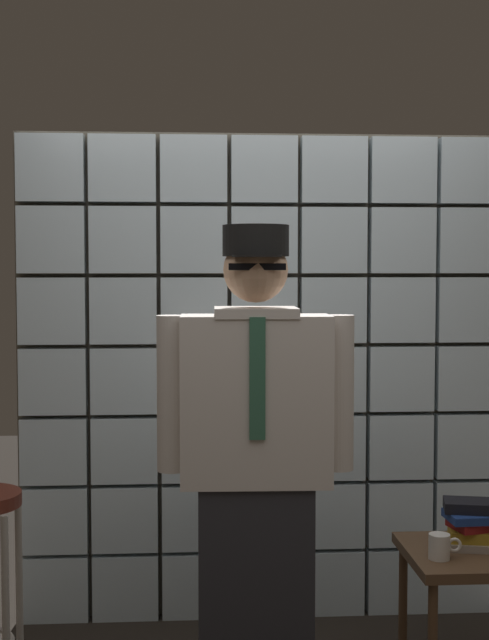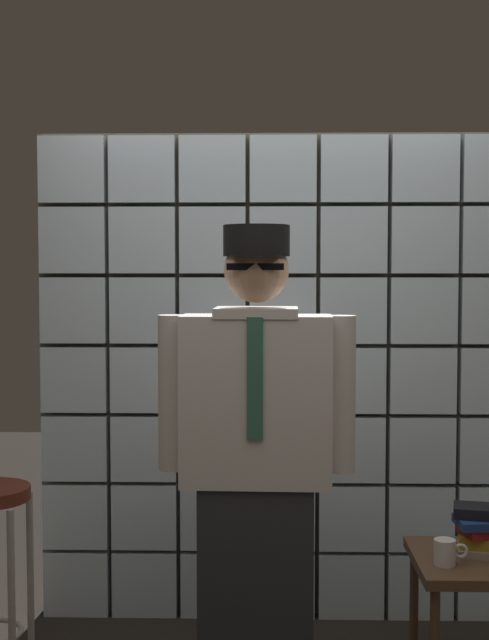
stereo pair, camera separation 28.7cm
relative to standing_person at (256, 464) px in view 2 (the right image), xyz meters
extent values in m
cube|color=silver|center=(-0.87, 0.94, -0.79)|extent=(0.31, 0.08, 0.31)
cube|color=silver|center=(-0.54, 0.94, -0.79)|extent=(0.31, 0.08, 0.31)
cube|color=silver|center=(-0.21, 0.94, -0.79)|extent=(0.31, 0.08, 0.31)
cube|color=silver|center=(0.11, 0.94, -0.79)|extent=(0.31, 0.08, 0.31)
cube|color=silver|center=(0.44, 0.94, -0.79)|extent=(0.31, 0.08, 0.31)
cube|color=silver|center=(0.77, 0.94, -0.79)|extent=(0.31, 0.08, 0.31)
cube|color=silver|center=(1.10, 0.94, -0.79)|extent=(0.31, 0.08, 0.31)
cube|color=silver|center=(-0.87, 0.94, -0.46)|extent=(0.31, 0.08, 0.31)
cube|color=silver|center=(-0.54, 0.94, -0.46)|extent=(0.31, 0.08, 0.31)
cube|color=silver|center=(-0.21, 0.94, -0.46)|extent=(0.31, 0.08, 0.31)
cube|color=silver|center=(0.11, 0.94, -0.46)|extent=(0.31, 0.08, 0.31)
cube|color=silver|center=(0.44, 0.94, -0.46)|extent=(0.31, 0.08, 0.31)
cube|color=silver|center=(0.77, 0.94, -0.46)|extent=(0.31, 0.08, 0.31)
cube|color=silver|center=(-0.87, 0.94, -0.14)|extent=(0.31, 0.08, 0.31)
cube|color=silver|center=(-0.54, 0.94, -0.14)|extent=(0.31, 0.08, 0.31)
cube|color=silver|center=(-0.21, 0.94, -0.14)|extent=(0.31, 0.08, 0.31)
cube|color=silver|center=(0.11, 0.94, -0.14)|extent=(0.31, 0.08, 0.31)
cube|color=silver|center=(0.44, 0.94, -0.14)|extent=(0.31, 0.08, 0.31)
cube|color=silver|center=(0.77, 0.94, -0.14)|extent=(0.31, 0.08, 0.31)
cube|color=silver|center=(-0.87, 0.94, 0.19)|extent=(0.31, 0.08, 0.31)
cube|color=silver|center=(-0.54, 0.94, 0.19)|extent=(0.31, 0.08, 0.31)
cube|color=silver|center=(-0.21, 0.94, 0.19)|extent=(0.31, 0.08, 0.31)
cube|color=silver|center=(0.11, 0.94, 0.19)|extent=(0.31, 0.08, 0.31)
cube|color=silver|center=(0.44, 0.94, 0.19)|extent=(0.31, 0.08, 0.31)
cube|color=silver|center=(0.77, 0.94, 0.19)|extent=(0.31, 0.08, 0.31)
cube|color=silver|center=(-0.87, 0.94, 0.52)|extent=(0.31, 0.08, 0.31)
cube|color=silver|center=(-0.54, 0.94, 0.52)|extent=(0.31, 0.08, 0.31)
cube|color=silver|center=(-0.21, 0.94, 0.52)|extent=(0.31, 0.08, 0.31)
cube|color=silver|center=(0.11, 0.94, 0.52)|extent=(0.31, 0.08, 0.31)
cube|color=silver|center=(0.44, 0.94, 0.52)|extent=(0.31, 0.08, 0.31)
cube|color=silver|center=(0.77, 0.94, 0.52)|extent=(0.31, 0.08, 0.31)
cube|color=silver|center=(-0.87, 0.94, 0.84)|extent=(0.31, 0.08, 0.31)
cube|color=silver|center=(-0.54, 0.94, 0.84)|extent=(0.31, 0.08, 0.31)
cube|color=silver|center=(-0.21, 0.94, 0.84)|extent=(0.31, 0.08, 0.31)
cube|color=silver|center=(0.11, 0.94, 0.84)|extent=(0.31, 0.08, 0.31)
cube|color=silver|center=(0.44, 0.94, 0.84)|extent=(0.31, 0.08, 0.31)
cube|color=silver|center=(0.77, 0.94, 0.84)|extent=(0.31, 0.08, 0.31)
cube|color=silver|center=(-0.87, 0.94, 1.17)|extent=(0.31, 0.08, 0.31)
cube|color=silver|center=(-0.54, 0.94, 1.17)|extent=(0.31, 0.08, 0.31)
cube|color=silver|center=(-0.21, 0.94, 1.17)|extent=(0.31, 0.08, 0.31)
cube|color=silver|center=(0.11, 0.94, 1.17)|extent=(0.31, 0.08, 0.31)
cube|color=silver|center=(0.44, 0.94, 1.17)|extent=(0.31, 0.08, 0.31)
cube|color=silver|center=(0.77, 0.94, 1.17)|extent=(0.31, 0.08, 0.31)
cube|color=#5B5447|center=(0.11, 1.00, 0.19)|extent=(2.31, 0.02, 2.31)
cube|color=#28282D|center=(0.00, 0.00, -0.51)|extent=(0.42, 0.23, 0.87)
cube|color=silver|center=(0.00, 0.00, 0.23)|extent=(0.55, 0.25, 0.62)
cube|color=#33664C|center=(0.00, -0.12, 0.33)|extent=(0.06, 0.01, 0.43)
cube|color=silver|center=(0.00, 0.00, 0.55)|extent=(0.31, 0.26, 0.04)
sphere|color=tan|center=(0.00, 0.00, 0.71)|extent=(0.24, 0.24, 0.24)
ellipsoid|color=black|center=(0.00, -0.05, 0.67)|extent=(0.16, 0.09, 0.11)
cube|color=black|center=(0.00, -0.11, 0.72)|extent=(0.20, 0.02, 0.02)
cylinder|color=black|center=(0.00, -0.09, 0.76)|extent=(0.18, 0.18, 0.01)
cylinder|color=black|center=(0.00, 0.00, 0.81)|extent=(0.24, 0.24, 0.11)
cylinder|color=silver|center=(0.31, -0.01, 0.26)|extent=(0.11, 0.11, 0.57)
cylinder|color=silver|center=(-0.31, 0.01, 0.26)|extent=(0.11, 0.11, 0.57)
cylinder|color=#A59E93|center=(-0.91, 0.00, -0.56)|extent=(0.03, 0.03, 0.77)
cylinder|color=#A59E93|center=(-0.91, 0.27, -0.56)|extent=(0.03, 0.03, 0.77)
cube|color=#513823|center=(0.86, 0.11, -0.40)|extent=(0.52, 0.52, 0.04)
cylinder|color=#513823|center=(0.64, 0.33, -0.68)|extent=(0.04, 0.04, 0.53)
cube|color=gray|center=(0.88, 0.15, -0.36)|extent=(0.23, 0.20, 0.03)
cube|color=olive|center=(0.89, 0.16, -0.33)|extent=(0.24, 0.20, 0.04)
cube|color=maroon|center=(0.88, 0.16, -0.29)|extent=(0.21, 0.19, 0.03)
cube|color=navy|center=(0.89, 0.15, -0.26)|extent=(0.25, 0.18, 0.03)
cube|color=black|center=(0.88, 0.16, -0.22)|extent=(0.27, 0.19, 0.04)
cylinder|color=silver|center=(0.69, 0.02, -0.33)|extent=(0.08, 0.08, 0.09)
torus|color=silver|center=(0.75, 0.02, -0.33)|extent=(0.06, 0.01, 0.06)
camera|label=1|loc=(-0.25, -3.21, 0.71)|focal=49.98mm
camera|label=2|loc=(0.03, -3.22, 0.71)|focal=49.98mm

